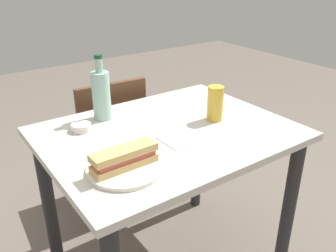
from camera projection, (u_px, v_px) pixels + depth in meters
name	position (u px, v px, depth m)	size (l,w,h in m)	color
dining_table	(168.00, 158.00, 1.55)	(1.01, 0.78, 0.76)	beige
chair_far	(108.00, 140.00, 2.04)	(0.42, 0.42, 0.84)	brown
plate_near	(125.00, 169.00, 1.20)	(0.26, 0.26, 0.01)	silver
baguette_sandwich_near	(124.00, 158.00, 1.19)	(0.23, 0.07, 0.07)	tan
knife_near	(113.00, 160.00, 1.23)	(0.18, 0.01, 0.01)	silver
water_bottle	(101.00, 94.00, 1.55)	(0.08, 0.08, 0.29)	#99C6B7
beer_glass	(215.00, 103.00, 1.56)	(0.07, 0.07, 0.15)	gold
olive_bowl	(81.00, 127.00, 1.48)	(0.08, 0.08, 0.03)	silver
paper_napkin	(180.00, 139.00, 1.41)	(0.14, 0.14, 0.00)	white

